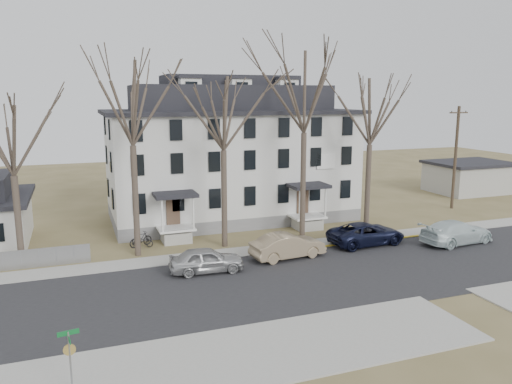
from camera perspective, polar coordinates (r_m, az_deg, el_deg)
name	(u,v)px	position (r m, az deg, el deg)	size (l,w,h in m)	color
ground	(361,286)	(28.86, 11.92, -10.44)	(120.00, 120.00, 0.00)	olive
main_road	(343,274)	(30.45, 9.91, -9.21)	(120.00, 10.00, 0.04)	#27272A
far_sidewalk	(300,246)	(35.49, 5.06, -6.16)	(120.00, 2.00, 0.08)	#A09F97
near_sidewalk_left	(258,354)	(21.51, 0.19, -17.99)	(20.00, 5.00, 0.08)	#A09F97
yellow_curb	(368,242)	(37.08, 12.71, -5.63)	(14.00, 0.25, 0.06)	gold
boarding_house	(230,156)	(42.80, -2.94, 4.18)	(20.80, 12.36, 12.05)	slate
distant_building	(469,177)	(59.49, 23.18, 1.61)	(8.50, 6.50, 3.35)	#A09F97
tree_far_left	(131,97)	(32.65, -14.13, 10.51)	(8.40, 8.40, 13.72)	#473B31
tree_mid_left	(223,108)	(33.84, -3.78, 9.56)	(7.80, 7.80, 12.74)	#473B31
tree_center	(305,86)	(35.99, 5.60, 11.97)	(9.00, 9.00, 14.70)	#473B31
tree_mid_right	(371,107)	(38.68, 13.02, 9.47)	(7.80, 7.80, 12.74)	#473B31
tree_bungalow	(10,135)	(32.72, -26.27, 5.81)	(6.60, 6.60, 10.78)	#473B31
utility_pole_far	(455,156)	(49.65, 21.83, 3.79)	(2.00, 0.28, 9.50)	#3D3023
car_silver	(206,260)	(30.14, -5.69, -7.79)	(1.78, 4.43, 1.51)	#ACACAD
car_tan	(288,246)	(32.56, 3.64, -6.22)	(1.72, 4.93, 1.62)	#958162
car_navy	(366,234)	(36.29, 12.50, -4.71)	(2.58, 5.59, 1.55)	black
car_white	(457,233)	(38.41, 21.94, -4.32)	(2.30, 5.66, 1.64)	silver
bicycle_left	(142,241)	(35.84, -12.87, -5.53)	(0.55, 1.58, 0.83)	black
bicycle_right	(141,240)	(35.86, -13.04, -5.33)	(0.50, 1.77, 1.07)	black
street_sign	(70,353)	(19.14, -20.52, -16.89)	(0.72, 0.72, 2.54)	gray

